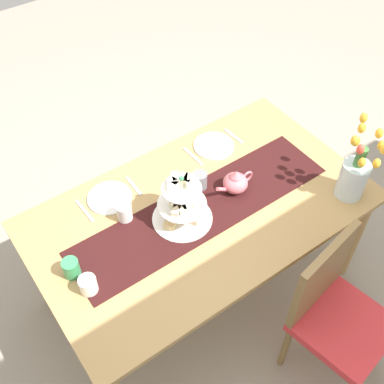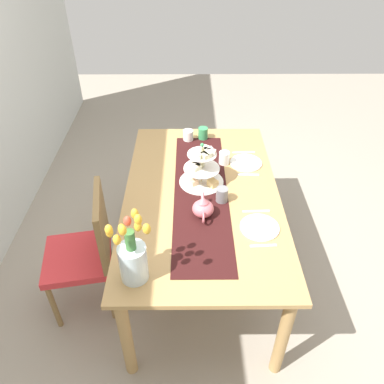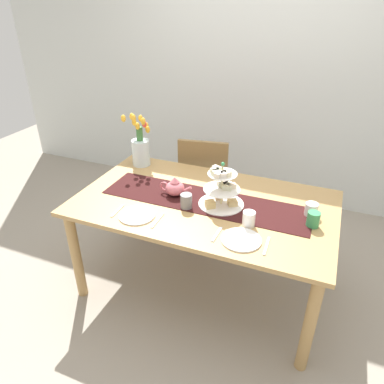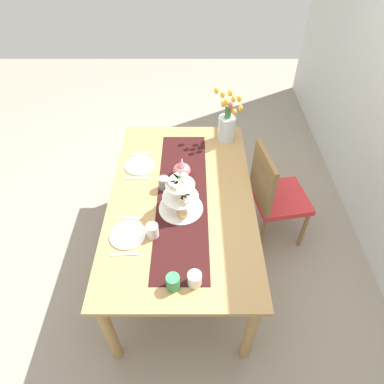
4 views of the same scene
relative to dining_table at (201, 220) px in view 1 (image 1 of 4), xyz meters
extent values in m
plane|color=gray|center=(0.00, 0.00, -0.65)|extent=(8.00, 8.00, 0.00)
cube|color=tan|center=(0.00, 0.00, 0.08)|extent=(1.72, 1.01, 0.03)
cylinder|color=tan|center=(-0.79, -0.43, -0.29)|extent=(0.07, 0.07, 0.71)
cylinder|color=tan|center=(0.79, -0.43, -0.29)|extent=(0.07, 0.07, 0.71)
cylinder|color=tan|center=(-0.79, 0.43, -0.29)|extent=(0.07, 0.07, 0.71)
cylinder|color=olive|center=(-0.49, 0.95, -0.44)|extent=(0.04, 0.04, 0.41)
cylinder|color=olive|center=(-0.07, 0.66, -0.44)|extent=(0.04, 0.04, 0.41)
cylinder|color=olive|center=(-0.43, 0.60, -0.44)|extent=(0.04, 0.04, 0.41)
cube|color=red|center=(-0.28, 0.80, -0.21)|extent=(0.49, 0.49, 0.05)
cube|color=olive|center=(-0.25, 0.62, 0.04)|extent=(0.42, 0.11, 0.45)
cube|color=black|center=(0.00, 0.01, 0.09)|extent=(1.41, 0.35, 0.00)
cylinder|color=beige|center=(0.12, 0.00, 0.24)|extent=(0.01, 0.01, 0.28)
cylinder|color=white|center=(0.12, 0.00, 0.10)|extent=(0.30, 0.30, 0.01)
cylinder|color=white|center=(0.12, 0.00, 0.21)|extent=(0.24, 0.24, 0.01)
cylinder|color=white|center=(0.12, 0.00, 0.32)|extent=(0.19, 0.19, 0.01)
cube|color=#D7B977|center=(0.19, 0.01, 0.12)|extent=(0.08, 0.08, 0.04)
cube|color=beige|center=(0.08, 0.05, 0.12)|extent=(0.07, 0.06, 0.04)
cube|color=#E1BE74|center=(0.07, -0.07, 0.12)|extent=(0.08, 0.08, 0.04)
cube|color=beige|center=(0.15, 0.00, 0.23)|extent=(0.06, 0.04, 0.03)
cube|color=beige|center=(0.17, 0.03, 0.23)|extent=(0.07, 0.06, 0.03)
cube|color=beige|center=(0.14, 0.04, 0.23)|extent=(0.05, 0.06, 0.03)
cube|color=beige|center=(0.12, 0.04, 0.23)|extent=(0.05, 0.06, 0.03)
cube|color=beige|center=(0.10, 0.03, 0.23)|extent=(0.06, 0.07, 0.03)
cube|color=beige|center=(0.07, 0.02, 0.34)|extent=(0.07, 0.06, 0.03)
cube|color=beige|center=(0.07, -0.02, 0.34)|extent=(0.07, 0.06, 0.03)
cube|color=beige|center=(0.08, -0.03, 0.34)|extent=(0.06, 0.07, 0.03)
cube|color=beige|center=(0.11, -0.06, 0.34)|extent=(0.05, 0.06, 0.03)
cube|color=silver|center=(0.14, -0.04, 0.34)|extent=(0.05, 0.07, 0.03)
cube|color=#F4E4B7|center=(0.15, -0.02, 0.34)|extent=(0.07, 0.06, 0.03)
sphere|color=#389356|center=(0.12, 0.00, 0.39)|extent=(0.02, 0.02, 0.02)
ellipsoid|color=#D66B75|center=(-0.22, 0.00, 0.15)|extent=(0.13, 0.13, 0.10)
cone|color=#D66B75|center=(-0.22, 0.00, 0.21)|extent=(0.06, 0.06, 0.04)
cylinder|color=#D66B75|center=(-0.13, 0.00, 0.16)|extent=(0.07, 0.02, 0.06)
torus|color=#D66B75|center=(-0.30, 0.00, 0.15)|extent=(0.07, 0.01, 0.07)
cylinder|color=silver|center=(-0.68, 0.36, 0.20)|extent=(0.14, 0.14, 0.21)
cylinder|color=#3D7538|center=(-0.68, 0.36, 0.35)|extent=(0.05, 0.05, 0.12)
ellipsoid|color=#EF4C38|center=(-0.64, 0.37, 0.44)|extent=(0.04, 0.04, 0.06)
ellipsoid|color=yellow|center=(-0.63, 0.40, 0.38)|extent=(0.04, 0.04, 0.06)
ellipsoid|color=yellow|center=(-0.67, 0.45, 0.40)|extent=(0.04, 0.04, 0.06)
ellipsoid|color=yellow|center=(-0.71, 0.44, 0.45)|extent=(0.04, 0.04, 0.06)
ellipsoid|color=yellow|center=(-0.75, 0.40, 0.43)|extent=(0.04, 0.04, 0.06)
ellipsoid|color=yellow|center=(-0.75, 0.37, 0.48)|extent=(0.04, 0.04, 0.06)
ellipsoid|color=yellow|center=(-0.75, 0.26, 0.50)|extent=(0.04, 0.04, 0.06)
ellipsoid|color=yellow|center=(-0.69, 0.31, 0.50)|extent=(0.04, 0.04, 0.06)
ellipsoid|color=yellow|center=(-0.67, 0.32, 0.43)|extent=(0.04, 0.04, 0.06)
ellipsoid|color=yellow|center=(-0.63, 0.33, 0.47)|extent=(0.04, 0.04, 0.06)
cylinder|color=white|center=(0.68, 0.09, 0.14)|extent=(0.08, 0.08, 0.08)
cylinder|color=white|center=(-0.33, -0.33, 0.10)|extent=(0.23, 0.23, 0.01)
cube|color=silver|center=(-0.47, -0.33, 0.10)|extent=(0.02, 0.15, 0.01)
cube|color=silver|center=(-0.18, -0.33, 0.10)|extent=(0.02, 0.17, 0.01)
cylinder|color=white|center=(0.35, -0.33, 0.10)|extent=(0.23, 0.23, 0.01)
cube|color=silver|center=(0.20, -0.33, 0.10)|extent=(0.02, 0.15, 0.01)
cube|color=silver|center=(0.49, -0.33, 0.10)|extent=(0.02, 0.17, 0.01)
cylinder|color=slate|center=(-0.08, -0.12, 0.14)|extent=(0.08, 0.08, 0.09)
cylinder|color=white|center=(0.35, -0.17, 0.14)|extent=(0.08, 0.08, 0.09)
cylinder|color=#389356|center=(0.70, -0.03, 0.14)|extent=(0.08, 0.08, 0.09)
camera|label=1|loc=(0.95, 1.24, 1.98)|focal=45.30mm
camera|label=2|loc=(-1.93, 0.08, 1.63)|focal=35.28mm
camera|label=3|loc=(0.71, -1.95, 1.32)|focal=33.44mm
camera|label=4|loc=(1.66, 0.08, 1.78)|focal=31.63mm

